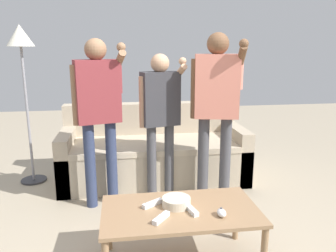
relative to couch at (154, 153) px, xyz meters
name	(u,v)px	position (x,y,z in m)	size (l,w,h in m)	color
ground_plane	(170,252)	(-0.03, -1.47, -0.29)	(12.00, 12.00, 0.00)	tan
couch	(154,153)	(0.00, 0.00, 0.00)	(2.04, 0.86, 0.83)	#B7A88E
coffee_table	(180,216)	(0.02, -1.62, 0.08)	(1.05, 0.58, 0.42)	#997551
snack_bowl	(176,202)	(0.00, -1.57, 0.16)	(0.20, 0.20, 0.06)	beige
game_remote_nunchuk	(222,213)	(0.26, -1.75, 0.15)	(0.06, 0.09, 0.05)	white
floor_lamp	(21,52)	(-1.36, 0.10, 1.14)	(0.28, 0.28, 1.71)	#2D2D33
player_left	(98,104)	(-0.56, -0.60, 0.69)	(0.49, 0.30, 1.56)	#2D3856
player_center	(160,109)	(0.02, -0.49, 0.60)	(0.45, 0.27, 1.43)	#47474C
player_right	(216,99)	(0.52, -0.67, 0.72)	(0.47, 0.40, 1.62)	#47474C
game_remote_wand_near	(161,218)	(-0.13, -1.75, 0.14)	(0.13, 0.14, 0.03)	white
game_remote_wand_far	(153,204)	(-0.16, -1.54, 0.14)	(0.15, 0.12, 0.03)	white
game_remote_wand_spare	(191,210)	(0.08, -1.67, 0.14)	(0.08, 0.17, 0.03)	white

